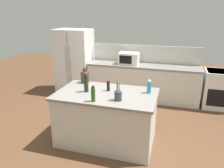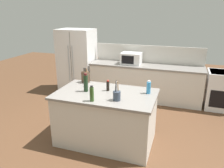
# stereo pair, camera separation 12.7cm
# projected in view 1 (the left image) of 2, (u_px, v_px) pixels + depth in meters

# --- Properties ---
(ground_plane) EXTENTS (14.00, 14.00, 0.00)m
(ground_plane) POSITION_uv_depth(u_px,v_px,m) (107.00, 140.00, 4.05)
(ground_plane) COLOR brown
(back_counter_run) EXTENTS (2.93, 0.66, 0.94)m
(back_counter_run) POSITION_uv_depth(u_px,v_px,m) (143.00, 82.00, 5.82)
(back_counter_run) COLOR beige
(back_counter_run) RESTS_ON ground_plane
(wall_backsplash) EXTENTS (2.89, 0.03, 0.46)m
(wall_backsplash) POSITION_uv_depth(u_px,v_px,m) (146.00, 54.00, 5.87)
(wall_backsplash) COLOR beige
(wall_backsplash) RESTS_ON back_counter_run
(kitchen_island) EXTENTS (1.73, 1.04, 0.94)m
(kitchen_island) POSITION_uv_depth(u_px,v_px,m) (106.00, 117.00, 3.90)
(kitchen_island) COLOR beige
(kitchen_island) RESTS_ON ground_plane
(refrigerator) EXTENTS (0.98, 0.75, 1.79)m
(refrigerator) POSITION_uv_depth(u_px,v_px,m) (74.00, 61.00, 6.26)
(refrigerator) COLOR white
(refrigerator) RESTS_ON ground_plane
(range_oven) EXTENTS (0.76, 0.65, 0.92)m
(range_oven) POSITION_uv_depth(u_px,v_px,m) (220.00, 89.00, 5.31)
(range_oven) COLOR white
(range_oven) RESTS_ON ground_plane
(microwave) EXTENTS (0.51, 0.39, 0.30)m
(microwave) POSITION_uv_depth(u_px,v_px,m) (129.00, 58.00, 5.72)
(microwave) COLOR white
(microwave) RESTS_ON back_counter_run
(knife_block) EXTENTS (0.16, 0.14, 0.29)m
(knife_block) POSITION_uv_depth(u_px,v_px,m) (85.00, 77.00, 4.24)
(knife_block) COLOR #4C3828
(knife_block) RESTS_ON kitchen_island
(utensil_crock) EXTENTS (0.12, 0.12, 0.32)m
(utensil_crock) POSITION_uv_depth(u_px,v_px,m) (118.00, 95.00, 3.43)
(utensil_crock) COLOR #333D4C
(utensil_crock) RESTS_ON kitchen_island
(wine_bottle) EXTENTS (0.08, 0.08, 0.33)m
(wine_bottle) POSITION_uv_depth(u_px,v_px,m) (86.00, 83.00, 3.77)
(wine_bottle) COLOR black
(wine_bottle) RESTS_ON kitchen_island
(olive_oil_bottle) EXTENTS (0.07, 0.07, 0.26)m
(olive_oil_bottle) POSITION_uv_depth(u_px,v_px,m) (93.00, 94.00, 3.38)
(olive_oil_bottle) COLOR #2D4C1E
(olive_oil_bottle) RESTS_ON kitchen_island
(soy_sauce_bottle) EXTENTS (0.05, 0.05, 0.19)m
(soy_sauce_bottle) POSITION_uv_depth(u_px,v_px,m) (108.00, 86.00, 3.83)
(soy_sauce_bottle) COLOR black
(soy_sauce_bottle) RESTS_ON kitchen_island
(dish_soap_bottle) EXTENTS (0.07, 0.07, 0.23)m
(dish_soap_bottle) POSITION_uv_depth(u_px,v_px,m) (149.00, 87.00, 3.72)
(dish_soap_bottle) COLOR #3384BC
(dish_soap_bottle) RESTS_ON kitchen_island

